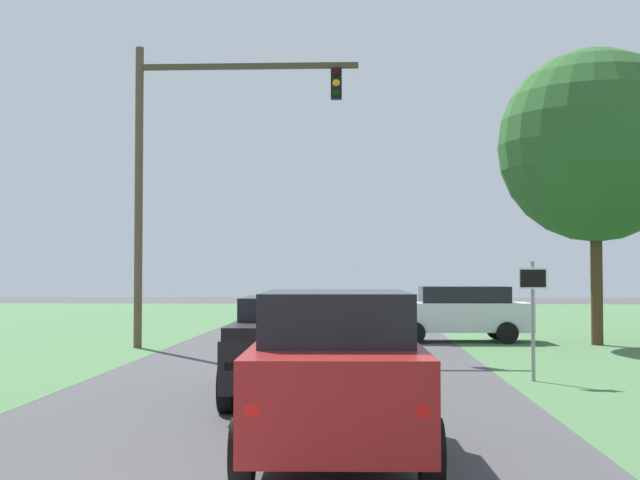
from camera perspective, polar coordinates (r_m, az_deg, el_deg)
name	(u,v)px	position (r m, az deg, el deg)	size (l,w,h in m)	color
ground_plane	(289,391)	(16.73, -2.02, -9.75)	(120.00, 120.00, 0.00)	#424244
red_suv_near	(336,371)	(10.68, 1.05, -8.47)	(2.29, 4.53, 1.99)	maroon
pickup_truck_lead	(293,345)	(15.65, -1.77, -6.83)	(2.25, 5.54, 1.80)	black
traffic_light	(190,153)	(26.40, -8.43, 5.57)	(6.62, 0.40, 8.91)	brown
keep_moving_sign	(533,304)	(18.59, 13.62, -4.07)	(0.60, 0.09, 2.45)	gray
oak_tree_right	(595,146)	(28.54, 17.38, 5.85)	(5.95, 5.95, 9.11)	#4C351E
crossing_suv_far	(458,312)	(28.69, 8.95, -4.64)	(4.67, 2.11, 1.77)	silver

